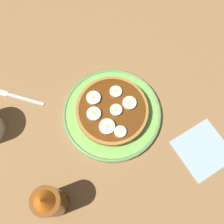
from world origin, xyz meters
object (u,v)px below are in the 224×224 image
object	(u,v)px
banana_slice_4	(94,98)
fork	(16,96)
pancake_stack	(111,110)
syrup_bottle	(50,202)
banana_slice_2	(107,127)
banana_slice_1	(94,113)
banana_slice_6	(116,92)
banana_slice_5	(129,102)
banana_slice_3	(121,132)
napkin	(203,150)
plate	(112,114)
banana_slice_0	(116,110)

from	to	relation	value
banana_slice_4	fork	bearing A→B (deg)	-24.59
pancake_stack	syrup_bottle	xyz separation A→B (cm)	(17.40, 15.71, 3.94)
banana_slice_2	banana_slice_4	xyz separation A→B (cm)	(0.85, -7.43, -0.02)
pancake_stack	banana_slice_1	xyz separation A→B (cm)	(4.15, 0.17, 1.70)
syrup_bottle	banana_slice_6	bearing A→B (deg)	-135.94
pancake_stack	fork	xyz separation A→B (cm)	(20.77, -11.38, -2.35)
banana_slice_4	banana_slice_5	size ratio (longest dim) A/B	1.03
banana_slice_5	syrup_bottle	world-z (taller)	syrup_bottle
pancake_stack	fork	bearing A→B (deg)	-28.73
banana_slice_2	banana_slice_3	size ratio (longest dim) A/B	1.32
banana_slice_5	napkin	bearing A→B (deg)	131.04
banana_slice_3	banana_slice_6	size ratio (longest dim) A/B	0.95
banana_slice_5	syrup_bottle	bearing A→B (deg)	35.72
plate	banana_slice_1	size ratio (longest dim) A/B	7.33
fork	banana_slice_4	bearing A→B (deg)	155.41
banana_slice_3	pancake_stack	bearing A→B (deg)	-87.58
banana_slice_0	banana_slice_5	distance (cm)	3.53
pancake_stack	banana_slice_6	distance (cm)	4.26
pancake_stack	banana_slice_0	bearing A→B (deg)	127.64
plate	banana_slice_4	xyz separation A→B (cm)	(3.21, -3.68, 3.49)
banana_slice_2	napkin	world-z (taller)	banana_slice_2
syrup_bottle	banana_slice_1	bearing A→B (deg)	-130.44
banana_slice_3	napkin	bearing A→B (deg)	152.33
banana_slice_4	syrup_bottle	distance (cm)	23.88
banana_slice_4	banana_slice_6	bearing A→B (deg)	179.63
banana_slice_2	banana_slice_6	xyz separation A→B (cm)	(-4.48, -7.39, -0.13)
plate	banana_slice_5	world-z (taller)	banana_slice_5
banana_slice_3	banana_slice_0	bearing A→B (deg)	-96.43
banana_slice_4	fork	distance (cm)	19.83
napkin	banana_slice_1	bearing A→B (deg)	-34.78
banana_slice_1	banana_slice_4	distance (cm)	3.63
banana_slice_6	banana_slice_2	bearing A→B (deg)	58.77
banana_slice_3	fork	size ratio (longest dim) A/B	0.24
banana_slice_1	banana_slice_5	xyz separation A→B (cm)	(-8.39, -0.02, -0.06)
banana_slice_2	napkin	distance (cm)	22.59
pancake_stack	napkin	world-z (taller)	pancake_stack
banana_slice_6	syrup_bottle	distance (cm)	27.39
plate	banana_slice_0	world-z (taller)	banana_slice_0
banana_slice_2	syrup_bottle	distance (cm)	19.18
plate	napkin	xyz separation A→B (cm)	(-17.02, 14.57, -0.65)
banana_slice_1	syrup_bottle	size ratio (longest dim) A/B	0.22
banana_slice_1	fork	world-z (taller)	banana_slice_1
banana_slice_0	banana_slice_4	size ratio (longest dim) A/B	0.84
banana_slice_1	fork	bearing A→B (deg)	-34.82
banana_slice_0	banana_slice_2	distance (cm)	4.35
banana_slice_3	banana_slice_5	xyz separation A→B (cm)	(-3.98, -5.95, 0.00)
napkin	syrup_bottle	bearing A→B (deg)	1.26
plate	banana_slice_1	world-z (taller)	banana_slice_1
pancake_stack	banana_slice_6	world-z (taller)	banana_slice_6
plate	pancake_stack	distance (cm)	1.84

